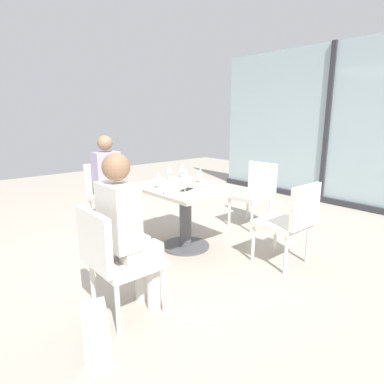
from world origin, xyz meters
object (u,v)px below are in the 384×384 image
chair_near_window (255,190)px  wine_glass_0 (159,177)px  wine_glass_1 (182,168)px  wine_glass_5 (185,181)px  chair_front_right (115,256)px  coffee_cup (168,190)px  cell_phone_on_table (187,189)px  wine_glass_2 (186,173)px  dining_table_main (185,203)px  wine_glass_4 (169,169)px  chair_side_end (106,191)px  person_front_right (127,227)px  wine_glass_3 (200,172)px  handbag_0 (95,329)px  person_side_end (109,178)px  chair_far_right (290,219)px

chair_near_window → wine_glass_0: bearing=-94.2°
wine_glass_1 → wine_glass_5: 0.87m
chair_front_right → chair_near_window: size_ratio=1.00×
coffee_cup → cell_phone_on_table: 0.30m
wine_glass_2 → wine_glass_5: size_ratio=1.00×
dining_table_main → coffee_cup: bearing=-65.0°
coffee_cup → wine_glass_5: bearing=64.6°
dining_table_main → wine_glass_2: 0.35m
chair_near_window → wine_glass_4: 1.29m
chair_side_end → wine_glass_1: wine_glass_1 is taller
person_front_right → wine_glass_0: bearing=133.0°
wine_glass_1 → wine_glass_2: size_ratio=1.00×
wine_glass_0 → wine_glass_4: (-0.35, 0.40, 0.00)m
wine_glass_1 → wine_glass_3: 0.41m
wine_glass_3 → wine_glass_5: size_ratio=1.00×
wine_glass_5 → coffee_cup: 0.20m
wine_glass_1 → handbag_0: wine_glass_1 is taller
person_front_right → wine_glass_1: person_front_right is taller
coffee_cup → wine_glass_4: bearing=141.9°
wine_glass_2 → wine_glass_3: bearing=74.3°
dining_table_main → wine_glass_0: bearing=-111.6°
chair_near_window → wine_glass_1: wine_glass_1 is taller
dining_table_main → person_side_end: person_side_end is taller
chair_side_end → handbag_0: (2.23, -1.22, -0.36)m
chair_far_right → person_front_right: person_front_right is taller
wine_glass_4 → cell_phone_on_table: size_ratio=1.28×
chair_front_right → wine_glass_2: (-0.78, 1.34, 0.37)m
dining_table_main → handbag_0: bearing=-59.2°
chair_side_end → wine_glass_1: (0.87, 0.64, 0.37)m
wine_glass_4 → handbag_0: wine_glass_4 is taller
chair_far_right → handbag_0: chair_far_right is taller
chair_near_window → wine_glass_3: size_ratio=4.70×
person_side_end → wine_glass_5: size_ratio=6.81×
person_front_right → wine_glass_0: (-0.81, 0.87, 0.16)m
chair_far_right → person_front_right: size_ratio=0.69×
person_front_right → wine_glass_1: (-1.14, 1.47, 0.16)m
coffee_cup → chair_far_right: bearing=45.3°
wine_glass_4 → wine_glass_0: bearing=-49.3°
chair_far_right → wine_glass_2: wine_glass_2 is taller
person_front_right → wine_glass_2: 1.47m
dining_table_main → chair_near_window: chair_near_window is taller
chair_front_right → handbag_0: size_ratio=2.90×
wine_glass_3 → wine_glass_5: (0.29, -0.48, 0.00)m
handbag_0 → person_front_right: bearing=140.2°
chair_near_window → wine_glass_2: 1.25m
chair_side_end → person_side_end: size_ratio=0.69×
wine_glass_1 → coffee_cup: bearing=-48.4°
dining_table_main → cell_phone_on_table: cell_phone_on_table is taller
wine_glass_0 → wine_glass_5: 0.38m
person_front_right → coffee_cup: 0.94m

